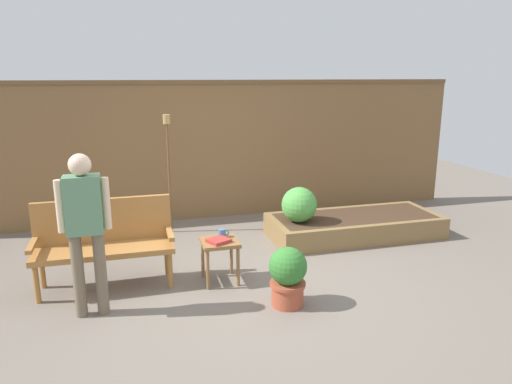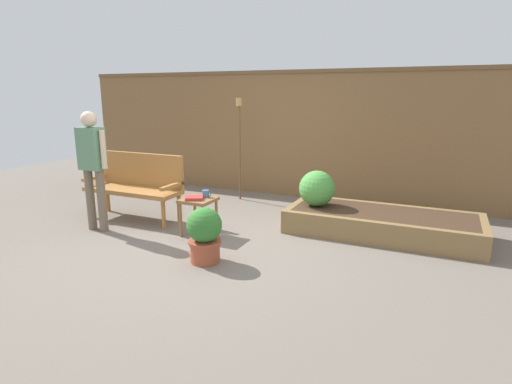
% 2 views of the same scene
% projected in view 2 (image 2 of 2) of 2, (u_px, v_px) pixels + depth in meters
% --- Properties ---
extents(ground_plane, '(14.00, 14.00, 0.00)m').
position_uv_depth(ground_plane, '(215.00, 241.00, 5.13)').
color(ground_plane, '#70665B').
extents(fence_back, '(8.40, 0.14, 2.16)m').
position_uv_depth(fence_back, '(289.00, 134.00, 7.17)').
color(fence_back, brown).
rests_on(fence_back, ground_plane).
extents(garden_bench, '(1.44, 0.48, 0.94)m').
position_uv_depth(garden_bench, '(137.00, 181.00, 5.95)').
color(garden_bench, '#A87038').
rests_on(garden_bench, ground_plane).
extents(side_table, '(0.40, 0.40, 0.48)m').
position_uv_depth(side_table, '(198.00, 205.00, 5.26)').
color(side_table, olive).
rests_on(side_table, ground_plane).
extents(cup_on_table, '(0.13, 0.09, 0.09)m').
position_uv_depth(cup_on_table, '(206.00, 194.00, 5.30)').
color(cup_on_table, teal).
rests_on(cup_on_table, side_table).
extents(book_on_table, '(0.28, 0.27, 0.04)m').
position_uv_depth(book_on_table, '(195.00, 198.00, 5.20)').
color(book_on_table, '#B2332D').
rests_on(book_on_table, side_table).
extents(potted_boxwood, '(0.38, 0.38, 0.60)m').
position_uv_depth(potted_boxwood, '(205.00, 233.00, 4.42)').
color(potted_boxwood, '#A84C33').
rests_on(potted_boxwood, ground_plane).
extents(raised_planter_bed, '(2.40, 1.00, 0.30)m').
position_uv_depth(raised_planter_bed, '(382.00, 223.00, 5.32)').
color(raised_planter_bed, olive).
rests_on(raised_planter_bed, ground_plane).
extents(shrub_near_bench, '(0.48, 0.48, 0.48)m').
position_uv_depth(shrub_near_bench, '(317.00, 188.00, 5.54)').
color(shrub_near_bench, brown).
rests_on(shrub_near_bench, raised_planter_bed).
extents(tiki_torch, '(0.10, 0.10, 1.70)m').
position_uv_depth(tiki_torch, '(240.00, 131.00, 6.87)').
color(tiki_torch, brown).
rests_on(tiki_torch, ground_plane).
extents(person_by_bench, '(0.47, 0.20, 1.56)m').
position_uv_depth(person_by_bench, '(92.00, 161.00, 5.32)').
color(person_by_bench, '#70604C').
rests_on(person_by_bench, ground_plane).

